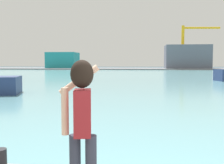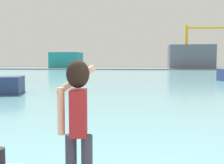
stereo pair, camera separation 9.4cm
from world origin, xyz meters
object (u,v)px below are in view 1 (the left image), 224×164
at_px(harbor_bollard, 0,159).
at_px(port_crane, 188,41).
at_px(warehouse_right, 187,57).
at_px(warehouse_left, 63,60).
at_px(person_photographer, 82,115).

relative_size(harbor_bollard, port_crane, 0.02).
bearing_deg(harbor_bollard, warehouse_right, 78.19).
bearing_deg(warehouse_left, warehouse_right, -4.05).
xyz_separation_m(person_photographer, warehouse_right, (16.78, 88.40, 2.78)).
bearing_deg(warehouse_right, harbor_bollard, -101.81).
relative_size(person_photographer, port_crane, 0.12).
distance_m(person_photographer, harbor_bollard, 1.96).
height_order(warehouse_left, warehouse_right, warehouse_right).
height_order(harbor_bollard, port_crane, port_crane).
height_order(harbor_bollard, warehouse_right, warehouse_right).
height_order(person_photographer, warehouse_left, warehouse_left).
bearing_deg(harbor_bollard, person_photographer, -28.21).
bearing_deg(port_crane, warehouse_left, 176.34).
bearing_deg(warehouse_left, port_crane, -3.66).
bearing_deg(port_crane, harbor_bollard, -101.97).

